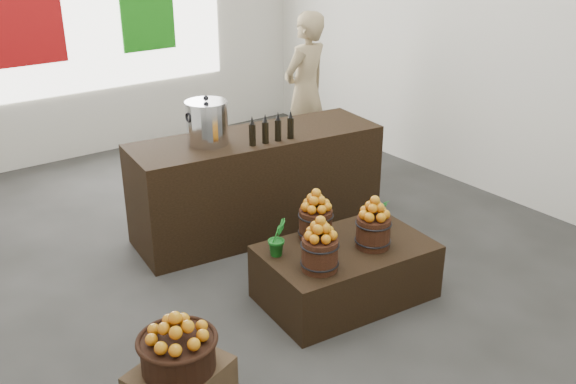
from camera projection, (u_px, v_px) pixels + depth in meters
ground at (244, 265)px, 5.50m from camera, size 7.00×7.00×0.00m
deco_red_left at (18, 1)px, 6.97m from camera, size 0.90×0.04×1.40m
deco_green_right at (147, 9)px, 7.87m from camera, size 0.70×0.04×1.00m
wicker_basket at (178, 354)px, 3.45m from camera, size 0.40×0.40×0.18m
apples_in_basket at (176, 327)px, 3.38m from camera, size 0.31×0.31×0.17m
display_table at (346, 272)px, 4.96m from camera, size 1.36×0.92×0.45m
apple_bucket_front_left at (320, 254)px, 4.51m from camera, size 0.26×0.26×0.24m
apples_in_bucket_front_left at (320, 228)px, 4.43m from camera, size 0.19×0.19×0.17m
apple_bucket_front_right at (373, 232)px, 4.83m from camera, size 0.26×0.26×0.24m
apples_in_bucket_front_right at (375, 207)px, 4.75m from camera, size 0.19×0.19×0.17m
apple_bucket_rear at (316, 224)px, 4.95m from camera, size 0.26×0.26×0.24m
apples_in_bucket_rear at (316, 200)px, 4.87m from camera, size 0.19×0.19×0.17m
herb_garnish_right at (374, 213)px, 5.13m from camera, size 0.24×0.21×0.24m
herb_garnish_left at (277, 237)px, 4.70m from camera, size 0.20×0.18×0.28m
counter at (258, 183)px, 5.95m from camera, size 2.38×1.00×0.94m
stock_pot_left at (207, 124)px, 5.48m from camera, size 0.36×0.36×0.36m
oil_cruets at (268, 128)px, 5.53m from camera, size 0.34×0.10×0.26m
shopper at (306, 92)px, 7.33m from camera, size 0.74×0.58×1.81m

